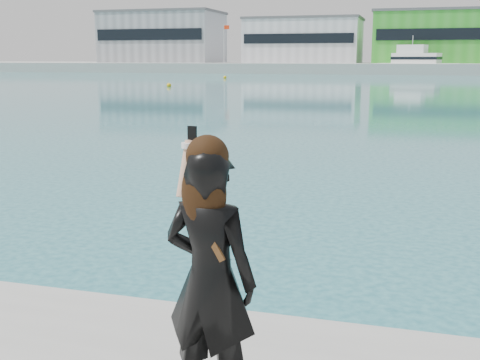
# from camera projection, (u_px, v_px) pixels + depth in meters

# --- Properties ---
(far_quay) EXTENTS (320.00, 40.00, 2.00)m
(far_quay) POSITION_uv_depth(u_px,v_px,m) (408.00, 68.00, 127.08)
(far_quay) COLOR #9E9E99
(far_quay) RESTS_ON ground
(warehouse_grey_left) EXTENTS (26.52, 16.36, 11.50)m
(warehouse_grey_left) POSITION_uv_depth(u_px,v_px,m) (163.00, 37.00, 138.84)
(warehouse_grey_left) COLOR gray
(warehouse_grey_left) RESTS_ON far_quay
(warehouse_white) EXTENTS (24.48, 15.35, 9.50)m
(warehouse_white) POSITION_uv_depth(u_px,v_px,m) (304.00, 40.00, 130.03)
(warehouse_white) COLOR silver
(warehouse_white) RESTS_ON far_quay
(warehouse_green) EXTENTS (30.60, 16.36, 10.50)m
(warehouse_green) POSITION_uv_depth(u_px,v_px,m) (450.00, 37.00, 121.74)
(warehouse_green) COLOR green
(warehouse_green) RESTS_ON far_quay
(flagpole_left) EXTENTS (1.28, 0.16, 8.00)m
(flagpole_left) POSITION_uv_depth(u_px,v_px,m) (224.00, 41.00, 127.85)
(flagpole_left) COLOR silver
(flagpole_left) RESTS_ON far_quay
(motor_yacht) EXTENTS (16.01, 8.77, 7.20)m
(motor_yacht) POSITION_uv_depth(u_px,v_px,m) (418.00, 63.00, 113.43)
(motor_yacht) COLOR white
(motor_yacht) RESTS_ON ground
(buoy_far) EXTENTS (0.50, 0.50, 0.50)m
(buoy_far) POSITION_uv_depth(u_px,v_px,m) (225.00, 78.00, 91.79)
(buoy_far) COLOR #EDB20C
(buoy_far) RESTS_ON ground
(buoy_extra) EXTENTS (0.50, 0.50, 0.50)m
(buoy_extra) POSITION_uv_depth(u_px,v_px,m) (169.00, 87.00, 65.31)
(buoy_extra) COLOR #EDB20C
(buoy_extra) RESTS_ON ground
(woman) EXTENTS (0.70, 0.52, 1.87)m
(woman) POSITION_uv_depth(u_px,v_px,m) (210.00, 272.00, 3.90)
(woman) COLOR black
(woman) RESTS_ON near_quay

